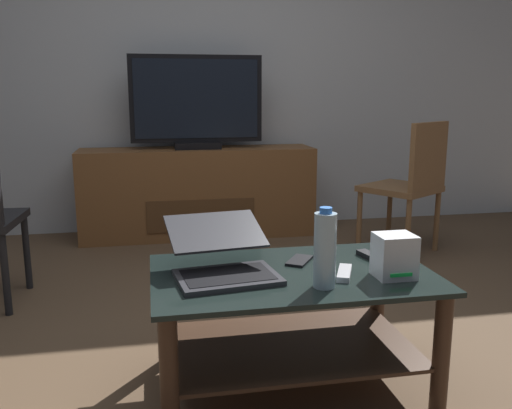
{
  "coord_description": "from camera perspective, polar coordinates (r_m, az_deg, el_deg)",
  "views": [
    {
      "loc": [
        -0.43,
        -2.11,
        1.09
      ],
      "look_at": [
        0.02,
        0.22,
        0.6
      ],
      "focal_mm": 38.12,
      "sensor_mm": 36.0,
      "label": 1
    }
  ],
  "objects": [
    {
      "name": "back_wall",
      "position": [
        4.46,
        -5.72,
        15.67
      ],
      "size": [
        6.4,
        0.12,
        2.8
      ],
      "primitive_type": "cube",
      "color": "silver",
      "rests_on": "ground"
    },
    {
      "name": "television",
      "position": [
        4.1,
        -6.26,
        10.43
      ],
      "size": [
        0.97,
        0.2,
        0.68
      ],
      "color": "black",
      "rests_on": "media_cabinet"
    },
    {
      "name": "laptop",
      "position": [
        1.95,
        -3.55,
        -5.61
      ],
      "size": [
        0.4,
        0.45,
        0.18
      ],
      "color": "#333338",
      "rests_on": "coffee_table"
    },
    {
      "name": "router_box",
      "position": [
        1.98,
        14.32,
        -5.25
      ],
      "size": [
        0.13,
        0.12,
        0.15
      ],
      "color": "silver",
      "rests_on": "coffee_table"
    },
    {
      "name": "soundbar_remote",
      "position": [
        1.97,
        9.26,
        -7.11
      ],
      "size": [
        0.11,
        0.16,
        0.02
      ],
      "primitive_type": "cube",
      "rotation": [
        0.0,
        0.0,
        -0.42
      ],
      "color": "#99999E",
      "rests_on": "coffee_table"
    },
    {
      "name": "cell_phone",
      "position": [
        2.11,
        4.58,
        -5.88
      ],
      "size": [
        0.14,
        0.16,
        0.01
      ],
      "primitive_type": "cube",
      "rotation": [
        0.0,
        0.0,
        -0.59
      ],
      "color": "black",
      "rests_on": "coffee_table"
    },
    {
      "name": "dining_chair",
      "position": [
        3.81,
        15.95,
        2.43
      ],
      "size": [
        0.61,
        0.61,
        0.9
      ],
      "color": "brown",
      "rests_on": "ground"
    },
    {
      "name": "ground_plane",
      "position": [
        2.41,
        0.45,
        -15.17
      ],
      "size": [
        7.68,
        7.68,
        0.0
      ],
      "primitive_type": "plane",
      "color": "brown"
    },
    {
      "name": "media_cabinet",
      "position": [
        4.19,
        -6.08,
        1.29
      ],
      "size": [
        1.76,
        0.43,
        0.67
      ],
      "color": "brown",
      "rests_on": "ground"
    },
    {
      "name": "tv_remote",
      "position": [
        2.18,
        12.09,
        -5.39
      ],
      "size": [
        0.08,
        0.17,
        0.02
      ],
      "primitive_type": "cube",
      "rotation": [
        0.0,
        0.0,
        0.21
      ],
      "color": "black",
      "rests_on": "coffee_table"
    },
    {
      "name": "coffee_table",
      "position": [
        2.05,
        3.76,
        -10.94
      ],
      "size": [
        1.02,
        0.63,
        0.45
      ],
      "color": "black",
      "rests_on": "ground"
    },
    {
      "name": "water_bottle_near",
      "position": [
        1.82,
        7.24,
        -4.72
      ],
      "size": [
        0.08,
        0.08,
        0.27
      ],
      "color": "silver",
      "rests_on": "coffee_table"
    }
  ]
}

